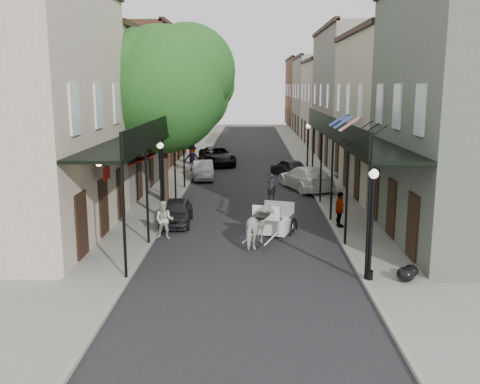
{
  "coord_description": "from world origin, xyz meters",
  "views": [
    {
      "loc": [
        0.17,
        -18.92,
        6.46
      ],
      "look_at": [
        -0.33,
        5.26,
        1.6
      ],
      "focal_mm": 40.0,
      "sensor_mm": 36.0,
      "label": 1
    }
  ],
  "objects_px": {
    "car_left_near": "(176,212)",
    "car_right_far": "(289,167)",
    "car_right_near": "(306,178)",
    "lamppost_left": "(161,179)",
    "car_left_far": "(217,156)",
    "tree_near": "(170,84)",
    "lamppost_right_near": "(371,223)",
    "pedestrian_sidewalk_left": "(192,158)",
    "horse": "(260,226)",
    "car_left_mid": "(203,170)",
    "pedestrian_walking": "(164,220)",
    "tree_far": "(196,93)",
    "pedestrian_sidewalk_right": "(340,210)",
    "carriage": "(277,207)",
    "lamppost_right_far": "(308,150)"
  },
  "relations": [
    {
      "from": "horse",
      "to": "carriage",
      "type": "bearing_deg",
      "value": -90.0
    },
    {
      "from": "pedestrian_walking",
      "to": "lamppost_left",
      "type": "bearing_deg",
      "value": 104.81
    },
    {
      "from": "lamppost_right_far",
      "to": "pedestrian_sidewalk_left",
      "type": "relative_size",
      "value": 1.91
    },
    {
      "from": "lamppost_left",
      "to": "carriage",
      "type": "height_order",
      "value": "lamppost_left"
    },
    {
      "from": "tree_far",
      "to": "carriage",
      "type": "height_order",
      "value": "tree_far"
    },
    {
      "from": "pedestrian_sidewalk_left",
      "to": "car_left_far",
      "type": "distance_m",
      "value": 4.26
    },
    {
      "from": "pedestrian_sidewalk_left",
      "to": "car_left_near",
      "type": "relative_size",
      "value": 0.56
    },
    {
      "from": "lamppost_right_far",
      "to": "car_left_far",
      "type": "distance_m",
      "value": 9.38
    },
    {
      "from": "car_left_far",
      "to": "car_right_near",
      "type": "bearing_deg",
      "value": -72.49
    },
    {
      "from": "car_right_far",
      "to": "car_left_far",
      "type": "bearing_deg",
      "value": -67.64
    },
    {
      "from": "tree_far",
      "to": "car_right_near",
      "type": "distance_m",
      "value": 13.82
    },
    {
      "from": "tree_near",
      "to": "pedestrian_sidewalk_right",
      "type": "distance_m",
      "value": 11.49
    },
    {
      "from": "car_left_far",
      "to": "car_left_mid",
      "type": "bearing_deg",
      "value": -107.92
    },
    {
      "from": "car_right_near",
      "to": "pedestrian_walking",
      "type": "bearing_deg",
      "value": 38.75
    },
    {
      "from": "car_right_near",
      "to": "car_right_far",
      "type": "height_order",
      "value": "car_right_near"
    },
    {
      "from": "lamppost_right_far",
      "to": "car_left_mid",
      "type": "xyz_separation_m",
      "value": [
        -7.25,
        -0.27,
        -1.41
      ]
    },
    {
      "from": "horse",
      "to": "car_left_far",
      "type": "bearing_deg",
      "value": -64.09
    },
    {
      "from": "horse",
      "to": "car_left_far",
      "type": "distance_m",
      "value": 22.63
    },
    {
      "from": "car_left_near",
      "to": "car_left_far",
      "type": "bearing_deg",
      "value": 85.57
    },
    {
      "from": "lamppost_right_near",
      "to": "pedestrian_sidewalk_left",
      "type": "height_order",
      "value": "lamppost_right_near"
    },
    {
      "from": "horse",
      "to": "car_left_mid",
      "type": "bearing_deg",
      "value": -58.82
    },
    {
      "from": "lamppost_left",
      "to": "carriage",
      "type": "xyz_separation_m",
      "value": [
        5.44,
        -1.52,
        -0.97
      ]
    },
    {
      "from": "tree_far",
      "to": "car_left_far",
      "type": "height_order",
      "value": "tree_far"
    },
    {
      "from": "lamppost_right_near",
      "to": "pedestrian_sidewalk_left",
      "type": "bearing_deg",
      "value": 110.24
    },
    {
      "from": "tree_near",
      "to": "horse",
      "type": "height_order",
      "value": "tree_near"
    },
    {
      "from": "pedestrian_walking",
      "to": "car_left_mid",
      "type": "height_order",
      "value": "pedestrian_walking"
    },
    {
      "from": "lamppost_left",
      "to": "car_left_far",
      "type": "distance_m",
      "value": 18.55
    },
    {
      "from": "lamppost_left",
      "to": "car_left_near",
      "type": "height_order",
      "value": "lamppost_left"
    },
    {
      "from": "car_left_near",
      "to": "car_right_far",
      "type": "height_order",
      "value": "car_right_far"
    },
    {
      "from": "lamppost_right_near",
      "to": "lamppost_right_far",
      "type": "bearing_deg",
      "value": 90.0
    },
    {
      "from": "car_left_near",
      "to": "car_left_mid",
      "type": "bearing_deg",
      "value": 86.95
    },
    {
      "from": "lamppost_right_near",
      "to": "lamppost_left",
      "type": "bearing_deg",
      "value": 135.71
    },
    {
      "from": "lamppost_right_near",
      "to": "carriage",
      "type": "relative_size",
      "value": 1.34
    },
    {
      "from": "carriage",
      "to": "tree_far",
      "type": "bearing_deg",
      "value": 123.74
    },
    {
      "from": "tree_near",
      "to": "car_right_near",
      "type": "distance_m",
      "value": 10.41
    },
    {
      "from": "horse",
      "to": "car_right_near",
      "type": "xyz_separation_m",
      "value": [
        3.05,
        11.98,
        -0.08
      ]
    },
    {
      "from": "lamppost_right_near",
      "to": "car_left_mid",
      "type": "xyz_separation_m",
      "value": [
        -7.25,
        19.73,
        -1.41
      ]
    },
    {
      "from": "lamppost_right_far",
      "to": "car_left_far",
      "type": "xyz_separation_m",
      "value": [
        -6.7,
        6.44,
        -1.31
      ]
    },
    {
      "from": "lamppost_right_near",
      "to": "pedestrian_walking",
      "type": "relative_size",
      "value": 2.25
    },
    {
      "from": "pedestrian_sidewalk_left",
      "to": "pedestrian_sidewalk_right",
      "type": "relative_size",
      "value": 1.19
    },
    {
      "from": "pedestrian_sidewalk_left",
      "to": "car_right_far",
      "type": "bearing_deg",
      "value": 162.9
    },
    {
      "from": "pedestrian_sidewalk_left",
      "to": "carriage",
      "type": "bearing_deg",
      "value": 102.8
    },
    {
      "from": "tree_far",
      "to": "pedestrian_sidewalk_right",
      "type": "distance_m",
      "value": 21.84
    },
    {
      "from": "lamppost_right_near",
      "to": "car_left_near",
      "type": "distance_m",
      "value": 10.63
    },
    {
      "from": "pedestrian_sidewalk_left",
      "to": "car_left_far",
      "type": "height_order",
      "value": "pedestrian_sidewalk_left"
    },
    {
      "from": "pedestrian_sidewalk_right",
      "to": "lamppost_right_far",
      "type": "bearing_deg",
      "value": -9.32
    },
    {
      "from": "horse",
      "to": "car_left_mid",
      "type": "xyz_separation_m",
      "value": [
        -3.7,
        15.7,
        -0.19
      ]
    },
    {
      "from": "car_left_far",
      "to": "car_right_far",
      "type": "height_order",
      "value": "car_left_far"
    },
    {
      "from": "pedestrian_sidewalk_left",
      "to": "lamppost_right_far",
      "type": "bearing_deg",
      "value": 156.93
    },
    {
      "from": "tree_near",
      "to": "car_left_mid",
      "type": "distance_m",
      "value": 9.61
    }
  ]
}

